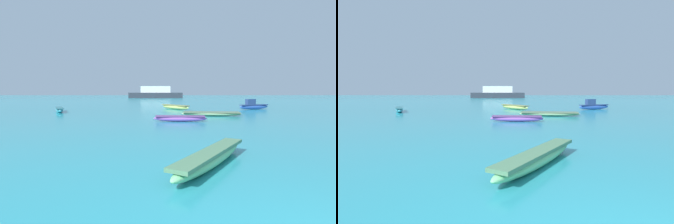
% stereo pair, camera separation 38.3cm
% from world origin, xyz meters
% --- Properties ---
extents(moored_boat_0, '(3.00, 0.59, 0.34)m').
position_xyz_m(moored_boat_0, '(-1.26, 13.08, 0.19)').
color(moored_boat_0, '#A85AC2').
rests_on(moored_boat_0, ground_plane).
extents(moored_boat_1, '(4.23, 1.33, 0.29)m').
position_xyz_m(moored_boat_1, '(1.08, 16.48, 0.16)').
color(moored_boat_1, '#97BC87').
rests_on(moored_boat_1, ground_plane).
extents(moored_boat_2, '(2.33, 3.45, 0.35)m').
position_xyz_m(moored_boat_2, '(-1.04, 4.38, 0.20)').
color(moored_boat_2, '#7DD68F').
rests_on(moored_boat_2, ground_plane).
extents(moored_boat_3, '(3.28, 1.73, 0.97)m').
position_xyz_m(moored_boat_3, '(6.21, 23.09, 0.34)').
color(moored_boat_3, '#365CB7').
rests_on(moored_boat_3, ground_plane).
extents(moored_boat_4, '(1.85, 3.29, 0.38)m').
position_xyz_m(moored_boat_4, '(-10.73, 19.93, 0.22)').
color(moored_boat_4, '#3EAABD').
rests_on(moored_boat_4, ground_plane).
extents(moored_boat_5, '(2.74, 3.63, 0.42)m').
position_xyz_m(moored_boat_5, '(-1.16, 23.28, 0.23)').
color(moored_boat_5, '#D5DA70').
rests_on(moored_boat_5, ground_plane).
extents(distant_ferry, '(13.85, 3.05, 3.05)m').
position_xyz_m(distant_ferry, '(-4.59, 66.93, 1.24)').
color(distant_ferry, '#2D333D').
rests_on(distant_ferry, ground_plane).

